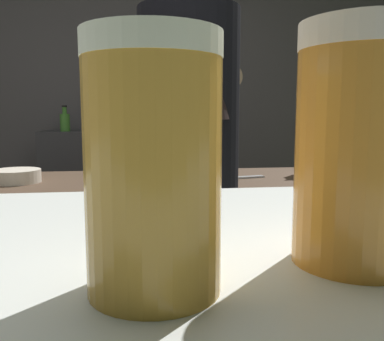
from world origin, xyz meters
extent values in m
cube|color=#504C4F|center=(0.00, 2.20, 1.35)|extent=(5.20, 0.10, 2.70)
cube|color=#4A3627|center=(0.35, 0.57, 0.45)|extent=(2.10, 0.60, 0.89)
cube|color=#363439|center=(-0.19, 1.92, 0.53)|extent=(0.77, 0.36, 1.05)
cube|color=#24263D|center=(0.30, 0.12, 0.46)|extent=(0.28, 0.20, 0.92)
cylinder|color=black|center=(0.30, 0.12, 1.22)|extent=(0.34, 0.34, 0.61)
cone|color=black|center=(0.33, 0.02, 1.40)|extent=(0.18, 0.18, 0.47)
cylinder|color=tan|center=(0.09, 0.22, 1.31)|extent=(0.17, 0.33, 0.08)
cylinder|color=tan|center=(0.41, 0.32, 1.31)|extent=(0.17, 0.33, 0.08)
cube|color=olive|center=(0.94, 0.59, 0.99)|extent=(0.10, 0.08, 0.20)
cylinder|color=black|center=(0.91, 0.59, 1.12)|extent=(0.02, 0.02, 0.06)
cylinder|color=black|center=(0.94, 0.59, 1.12)|extent=(0.02, 0.02, 0.06)
cylinder|color=black|center=(0.97, 0.59, 1.12)|extent=(0.02, 0.02, 0.07)
cylinder|color=beige|center=(-0.39, 0.53, 0.92)|extent=(0.20, 0.20, 0.06)
cube|color=silver|center=(0.58, 0.52, 0.90)|extent=(0.24, 0.08, 0.01)
cylinder|color=orange|center=(0.26, -1.06, 1.15)|extent=(0.08, 0.08, 0.13)
cylinder|color=white|center=(0.26, -1.06, 1.23)|extent=(0.08, 0.08, 0.02)
cylinder|color=gold|center=(0.13, -1.08, 1.15)|extent=(0.07, 0.07, 0.12)
cylinder|color=white|center=(0.13, -1.08, 1.22)|extent=(0.07, 0.07, 0.01)
cylinder|color=#478A32|center=(-0.40, 1.89, 1.12)|extent=(0.07, 0.07, 0.13)
cylinder|color=#478A32|center=(-0.40, 1.89, 1.20)|extent=(0.03, 0.03, 0.05)
cylinder|color=black|center=(-0.40, 1.89, 1.23)|extent=(0.04, 0.04, 0.01)
cylinder|color=#B8290F|center=(-0.11, 1.85, 1.14)|extent=(0.06, 0.06, 0.17)
cylinder|color=#B8290F|center=(-0.11, 1.85, 1.26)|extent=(0.03, 0.03, 0.07)
cylinder|color=white|center=(-0.11, 1.85, 1.30)|extent=(0.03, 0.03, 0.01)
camera|label=1|loc=(0.12, -1.31, 1.18)|focal=39.24mm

